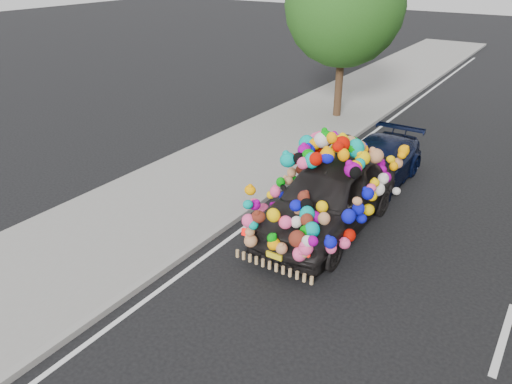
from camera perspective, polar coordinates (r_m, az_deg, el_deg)
ground at (r=10.10m, az=5.98°, el=-8.76°), size 100.00×100.00×0.00m
sidewalk at (r=12.30m, az=-12.02°, el=-2.15°), size 4.00×60.00×0.12m
kerb at (r=11.13m, az=-4.80°, el=-4.74°), size 0.15×60.00×0.13m
lane_markings at (r=9.41m, az=26.44°, el=-14.71°), size 6.00×50.00×0.01m
tree_near_sidewalk at (r=18.63m, az=10.08°, el=20.22°), size 4.20×4.20×6.13m
plush_art_car at (r=11.08m, az=8.40°, el=1.15°), size 2.21×4.80×2.21m
navy_sedan at (r=13.65m, az=13.40°, el=3.06°), size 1.67×4.09×1.19m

